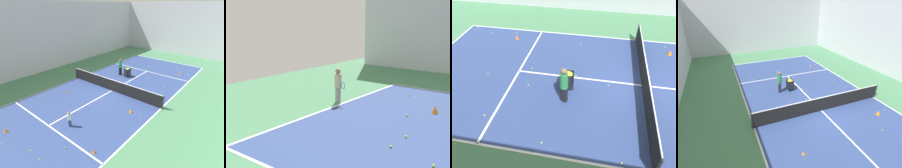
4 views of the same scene
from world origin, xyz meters
The scene contains 41 objects.
ground_plane centered at (0.00, 0.00, 0.00)m, with size 36.48×36.48×0.00m, color #477F56.
court_playing_area centered at (0.00, 0.00, 0.00)m, with size 9.40×23.37×0.00m.
line_baseline_far centered at (0.00, 11.69, 0.01)m, with size 9.40×0.10×0.00m, color white.
line_sideline_left centered at (-4.70, 0.00, 0.01)m, with size 0.10×23.37×0.00m, color white.
line_sideline_right centered at (4.70, 0.00, 0.01)m, with size 0.10×23.37×0.00m, color white.
line_service_near centered at (0.00, -6.43, 0.01)m, with size 9.40×0.10×0.00m, color white.
line_service_far centered at (0.00, 6.43, 0.01)m, with size 9.40×0.10×0.00m, color white.
line_centre_service centered at (0.00, 0.00, 0.01)m, with size 0.10×12.85×0.00m, color white.
hall_enclosure_left centered at (-9.33, 0.00, 3.73)m, with size 0.15×32.78×7.46m.
hall_enclosure_far centered at (0.00, 16.31, 3.73)m, with size 18.51×0.15×7.46m.
tennis_net centered at (0.00, 0.00, 0.57)m, with size 9.70×0.10×1.09m.
coach_at_net centered at (-1.79, 3.61, 1.05)m, with size 0.49×0.72×1.82m.
child_midcourt centered at (1.10, -5.56, 0.62)m, with size 0.27×0.27×1.07m.
ball_cart centered at (-0.86, 3.65, 0.65)m, with size 0.47×0.60×0.93m.
training_cone_0 centered at (3.83, -6.19, 0.11)m, with size 0.18×0.18×0.22m, color orange.
training_cone_1 centered at (-1.46, -8.39, 0.14)m, with size 0.23×0.23×0.27m, color orange.
training_cone_2 centered at (3.33, 7.77, 0.16)m, with size 0.22×0.22×0.30m, color orange.
training_cone_3 centered at (-2.83, -2.90, 0.11)m, with size 0.17×0.17×0.22m, color orange.
training_cone_4 centered at (3.25, -1.83, 0.14)m, with size 0.28×0.28×0.27m, color orange.
tennis_ball_0 centered at (-4.50, 1.04, 0.04)m, with size 0.07×0.07×0.07m, color yellow.
tennis_ball_1 centered at (4.03, -1.68, 0.04)m, with size 0.07×0.07×0.07m, color yellow.
tennis_ball_2 centered at (2.05, -8.23, 0.04)m, with size 0.07×0.07×0.07m, color yellow.
tennis_ball_3 centered at (-4.67, 8.87, 0.04)m, with size 0.07×0.07×0.07m, color yellow.
tennis_ball_4 centered at (2.40, -6.95, 0.04)m, with size 0.07×0.07×0.07m, color yellow.
tennis_ball_5 centered at (0.13, 3.36, 0.04)m, with size 0.07×0.07×0.07m, color yellow.
tennis_ball_6 centered at (0.33, 5.79, 0.04)m, with size 0.07×0.07×0.07m, color yellow.
tennis_ball_7 centered at (-3.27, 8.70, 0.04)m, with size 0.07×0.07×0.07m, color yellow.
tennis_ball_8 centered at (1.20, -8.21, 0.04)m, with size 0.07×0.07×0.07m, color yellow.
tennis_ball_9 centered at (-0.56, -9.01, 0.04)m, with size 0.07×0.07×0.07m, color yellow.
tennis_ball_10 centered at (-0.11, -5.89, 0.04)m, with size 0.07×0.07×0.07m, color yellow.
tennis_ball_12 centered at (-1.06, 5.56, 0.04)m, with size 0.07×0.07×0.07m, color yellow.
tennis_ball_13 centered at (2.25, -3.10, 0.04)m, with size 0.07×0.07×0.07m, color yellow.
tennis_ball_14 centered at (-0.34, 1.65, 0.04)m, with size 0.07×0.07×0.07m, color yellow.
tennis_ball_15 centered at (-0.60, 7.94, 0.04)m, with size 0.07×0.07×0.07m, color yellow.
tennis_ball_16 centered at (3.39, 3.51, 0.04)m, with size 0.07×0.07×0.07m, color yellow.
tennis_ball_17 centered at (-4.22, 4.02, 0.04)m, with size 0.07×0.07×0.07m, color yellow.
tennis_ball_18 centered at (3.76, 9.76, 0.04)m, with size 0.07×0.07×0.07m, color yellow.
tennis_ball_19 centered at (4.12, 8.10, 0.04)m, with size 0.07×0.07×0.07m, color yellow.
tennis_ball_20 centered at (4.41, 11.15, 0.04)m, with size 0.07×0.07×0.07m, color yellow.
tennis_ball_21 centered at (-4.90, 7.20, 0.04)m, with size 0.07×0.07×0.07m, color yellow.
tennis_ball_22 centered at (-3.35, 6.78, 0.04)m, with size 0.07×0.07×0.07m, color yellow.
Camera 1 is at (8.85, -10.85, 7.06)m, focal length 28.00 mm.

